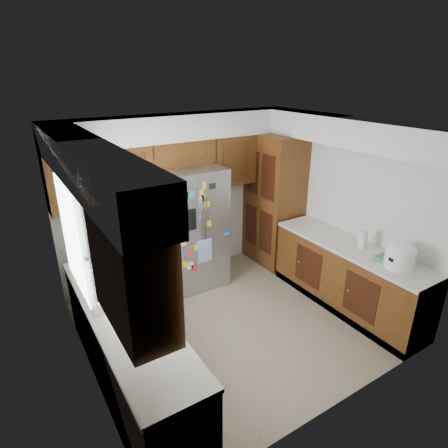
% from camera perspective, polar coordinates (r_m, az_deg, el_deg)
% --- Properties ---
extents(floor, '(3.60, 3.60, 0.00)m').
position_cam_1_polar(floor, '(5.04, 1.84, -14.72)').
color(floor, gray).
rests_on(floor, ground).
extents(room_shell, '(3.64, 3.24, 2.52)m').
position_cam_1_polar(room_shell, '(4.44, -1.64, 6.46)').
color(room_shell, silver).
rests_on(room_shell, ground).
extents(left_counter_run, '(1.36, 3.20, 0.92)m').
position_cam_1_polar(left_counter_run, '(4.34, -13.96, -15.37)').
color(left_counter_run, '#462C0D').
rests_on(left_counter_run, ground).
extents(right_counter_run, '(0.63, 2.25, 0.92)m').
position_cam_1_polar(right_counter_run, '(5.40, 18.30, -7.89)').
color(right_counter_run, '#462C0D').
rests_on(right_counter_run, ground).
extents(pantry, '(0.60, 0.90, 2.15)m').
position_cam_1_polar(pantry, '(6.17, 7.61, 3.60)').
color(pantry, '#462C0D').
rests_on(pantry, ground).
extents(fridge, '(0.90, 0.79, 1.80)m').
position_cam_1_polar(fridge, '(5.50, -5.05, -0.63)').
color(fridge, '#949499').
rests_on(fridge, ground).
extents(bridge_cabinet, '(0.96, 0.34, 0.35)m').
position_cam_1_polar(bridge_cabinet, '(5.37, -6.57, 10.80)').
color(bridge_cabinet, '#462C0D').
rests_on(bridge_cabinet, fridge).
extents(fridge_top_items, '(0.87, 0.34, 0.28)m').
position_cam_1_polar(fridge_top_items, '(5.29, -7.16, 13.89)').
color(fridge_top_items, '#3333C8').
rests_on(fridge_top_items, bridge_cabinet).
extents(sink_assembly, '(0.52, 0.70, 0.37)m').
position_cam_1_polar(sink_assembly, '(4.06, -16.87, -9.07)').
color(sink_assembly, white).
rests_on(sink_assembly, left_counter_run).
extents(left_counter_clutter, '(0.35, 0.82, 0.38)m').
position_cam_1_polar(left_counter_clutter, '(4.68, -19.21, -4.15)').
color(left_counter_clutter, black).
rests_on(left_counter_clutter, left_counter_run).
extents(rice_cooker, '(0.35, 0.34, 0.30)m').
position_cam_1_polar(rice_cooker, '(4.78, 25.31, -4.24)').
color(rice_cooker, white).
rests_on(rice_cooker, right_counter_run).
extents(paper_towel, '(0.11, 0.11, 0.24)m').
position_cam_1_polar(paper_towel, '(5.10, 20.40, -2.23)').
color(paper_towel, white).
rests_on(paper_towel, right_counter_run).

